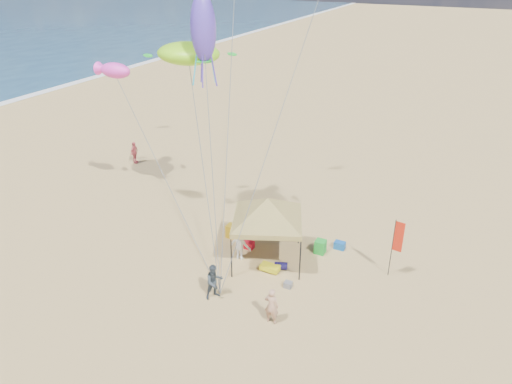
# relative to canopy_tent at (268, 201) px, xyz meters

# --- Properties ---
(ground) EXTENTS (280.00, 280.00, 0.00)m
(ground) POSITION_rel_canopy_tent_xyz_m (-0.16, -3.87, -3.20)
(ground) COLOR tan
(ground) RESTS_ON ground
(canopy_tent) EXTENTS (5.76, 5.76, 3.85)m
(canopy_tent) POSITION_rel_canopy_tent_xyz_m (0.00, 0.00, 0.00)
(canopy_tent) COLOR black
(canopy_tent) RESTS_ON ground
(feather_flag) EXTENTS (0.45, 0.09, 2.95)m
(feather_flag) POSITION_rel_canopy_tent_xyz_m (5.73, 1.31, -1.23)
(feather_flag) COLOR black
(feather_flag) RESTS_ON ground
(cooler_red) EXTENTS (0.54, 0.38, 0.38)m
(cooler_red) POSITION_rel_canopy_tent_xyz_m (-1.26, 0.47, -3.01)
(cooler_red) COLOR red
(cooler_red) RESTS_ON ground
(cooler_blue) EXTENTS (0.54, 0.38, 0.38)m
(cooler_blue) POSITION_rel_canopy_tent_xyz_m (2.88, 2.48, -3.01)
(cooler_blue) COLOR #124D99
(cooler_blue) RESTS_ON ground
(bag_navy) EXTENTS (0.69, 0.54, 0.36)m
(bag_navy) POSITION_rel_canopy_tent_xyz_m (0.94, -0.45, -3.02)
(bag_navy) COLOR #120D3D
(bag_navy) RESTS_ON ground
(bag_orange) EXTENTS (0.54, 0.69, 0.36)m
(bag_orange) POSITION_rel_canopy_tent_xyz_m (-2.05, 3.25, -3.02)
(bag_orange) COLOR #FF330E
(bag_orange) RESTS_ON ground
(chair_green) EXTENTS (0.50, 0.50, 0.70)m
(chair_green) POSITION_rel_canopy_tent_xyz_m (2.12, 1.68, -2.85)
(chair_green) COLOR #1A912A
(chair_green) RESTS_ON ground
(chair_yellow) EXTENTS (0.50, 0.50, 0.70)m
(chair_yellow) POSITION_rel_canopy_tent_xyz_m (-2.53, 1.03, -2.85)
(chair_yellow) COLOR gold
(chair_yellow) RESTS_ON ground
(crate_grey) EXTENTS (0.34, 0.30, 0.28)m
(crate_grey) POSITION_rel_canopy_tent_xyz_m (1.79, -1.58, -3.06)
(crate_grey) COLOR slate
(crate_grey) RESTS_ON ground
(beach_cart) EXTENTS (0.90, 0.50, 0.24)m
(beach_cart) POSITION_rel_canopy_tent_xyz_m (0.56, -0.83, -3.00)
(beach_cart) COLOR gold
(beach_cart) RESTS_ON ground
(person_near_a) EXTENTS (0.61, 0.41, 1.63)m
(person_near_a) POSITION_rel_canopy_tent_xyz_m (2.07, -3.94, -2.39)
(person_near_a) COLOR tan
(person_near_a) RESTS_ON ground
(person_near_b) EXTENTS (0.97, 1.01, 1.64)m
(person_near_b) POSITION_rel_canopy_tent_xyz_m (-0.77, -3.61, -2.38)
(person_near_b) COLOR #333D45
(person_near_b) RESTS_ON ground
(person_near_c) EXTENTS (1.11, 0.66, 1.69)m
(person_near_c) POSITION_rel_canopy_tent_xyz_m (-1.18, -0.53, -2.36)
(person_near_c) COLOR white
(person_near_c) RESTS_ON ground
(person_far_a) EXTENTS (0.52, 0.97, 1.56)m
(person_far_a) POSITION_rel_canopy_tent_xyz_m (-13.54, 6.67, -2.42)
(person_far_a) COLOR #B8464D
(person_far_a) RESTS_ON ground
(turtle_kite) EXTENTS (3.97, 3.66, 1.06)m
(turtle_kite) POSITION_rel_canopy_tent_xyz_m (-5.22, 1.97, 5.84)
(turtle_kite) COLOR #96FB19
(turtle_kite) RESTS_ON ground
(fish_kite) EXTENTS (1.97, 1.39, 0.79)m
(fish_kite) POSITION_rel_canopy_tent_xyz_m (-9.13, 1.08, 4.83)
(fish_kite) COLOR #FC3CCA
(fish_kite) RESTS_ON ground
(squid_kite) EXTENTS (1.18, 1.18, 2.95)m
(squid_kite) POSITION_rel_canopy_tent_xyz_m (-3.66, 0.96, 7.22)
(squid_kite) COLOR #533AC6
(squid_kite) RESTS_ON ground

